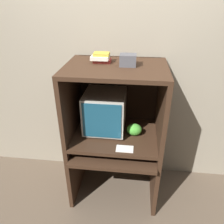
{
  "coord_description": "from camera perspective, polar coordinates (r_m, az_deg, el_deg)",
  "views": [
    {
      "loc": [
        0.18,
        -1.51,
        2.03
      ],
      "look_at": [
        -0.03,
        0.33,
        1.02
      ],
      "focal_mm": 35.0,
      "sensor_mm": 36.0,
      "label": 1
    }
  ],
  "objects": [
    {
      "name": "snack_bag",
      "position": [
        2.19,
        5.84,
        -4.57
      ],
      "size": [
        0.15,
        0.11,
        0.12
      ],
      "color": "green",
      "rests_on": "desk_monitor_shelf"
    },
    {
      "name": "desk_monitor_shelf",
      "position": [
        2.25,
        0.87,
        -6.17
      ],
      "size": [
        0.91,
        0.67,
        0.13
      ],
      "color": "#382316",
      "rests_on": "desk_base"
    },
    {
      "name": "storage_box",
      "position": [
        1.93,
        4.2,
        13.38
      ],
      "size": [
        0.14,
        0.12,
        0.1
      ],
      "color": "#4C4C51",
      "rests_on": "hutch_upper"
    },
    {
      "name": "ground_plane",
      "position": [
        2.54,
        -0.13,
        -24.55
      ],
      "size": [
        12.0,
        12.0,
        0.0
      ],
      "primitive_type": "plane",
      "color": "brown"
    },
    {
      "name": "wall_back",
      "position": [
        2.36,
        1.98,
        10.58
      ],
      "size": [
        6.0,
        0.06,
        2.6
      ],
      "color": "gray",
      "rests_on": "ground_plane"
    },
    {
      "name": "hutch_upper",
      "position": [
        2.05,
        1.07,
        5.58
      ],
      "size": [
        0.91,
        0.67,
        0.7
      ],
      "color": "#382316",
      "rests_on": "desk_monitor_shelf"
    },
    {
      "name": "desk_base",
      "position": [
        2.43,
        0.71,
        -13.13
      ],
      "size": [
        0.91,
        0.71,
        0.64
      ],
      "color": "#382316",
      "rests_on": "ground_plane"
    },
    {
      "name": "mouse",
      "position": [
        2.19,
        5.13,
        -10.23
      ],
      "size": [
        0.07,
        0.04,
        0.03
      ],
      "color": "#B7B7B7",
      "rests_on": "desk_base"
    },
    {
      "name": "crt_monitor",
      "position": [
        2.2,
        -1.85,
        0.27
      ],
      "size": [
        0.4,
        0.43,
        0.41
      ],
      "color": "beige",
      "rests_on": "desk_monitor_shelf"
    },
    {
      "name": "paper_card",
      "position": [
        2.03,
        3.34,
        -9.59
      ],
      "size": [
        0.16,
        0.1,
        0.0
      ],
      "color": "white",
      "rests_on": "desk_monitor_shelf"
    },
    {
      "name": "book_stack",
      "position": [
        2.02,
        -2.85,
        13.97
      ],
      "size": [
        0.17,
        0.13,
        0.09
      ],
      "color": "maroon",
      "rests_on": "hutch_upper"
    },
    {
      "name": "keyboard",
      "position": [
        2.22,
        -2.02,
        -9.56
      ],
      "size": [
        0.44,
        0.13,
        0.03
      ],
      "color": "beige",
      "rests_on": "desk_base"
    }
  ]
}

